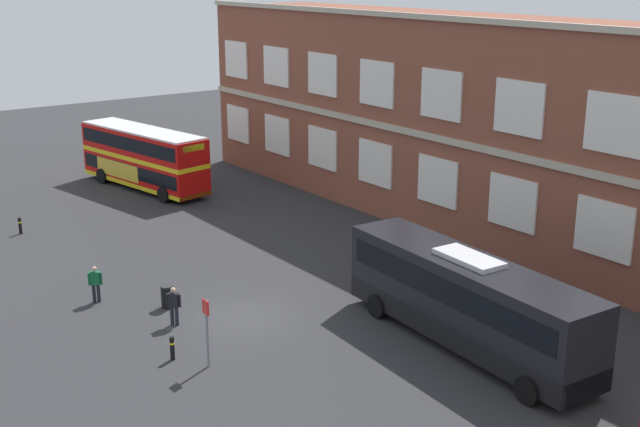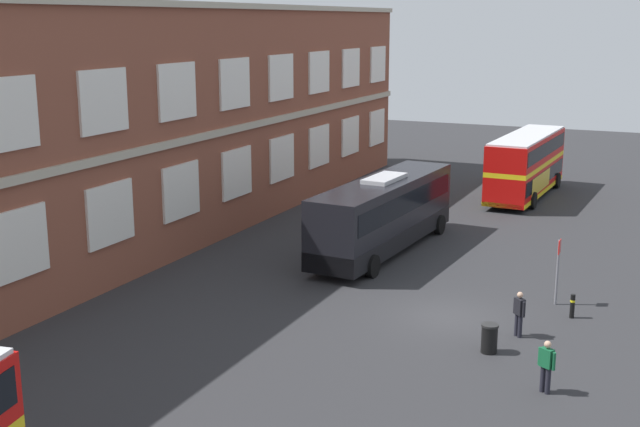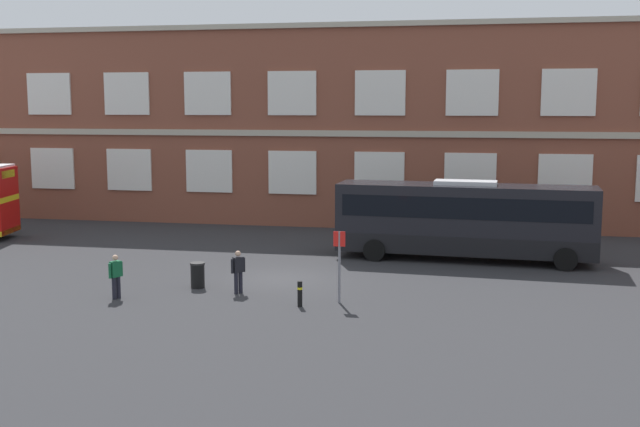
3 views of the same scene
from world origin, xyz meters
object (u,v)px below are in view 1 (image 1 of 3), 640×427
(safety_bollard_east, at_px, (172,348))
(touring_coach, at_px, (467,301))
(second_passenger, at_px, (95,283))
(safety_bollard_west, at_px, (20,225))
(waiting_passenger, at_px, (174,305))
(station_litter_bin, at_px, (167,296))
(double_decker_near, at_px, (144,157))
(bus_stand_flag, at_px, (207,327))

(safety_bollard_east, bearing_deg, touring_coach, 59.68)
(second_passenger, bearing_deg, safety_bollard_west, 178.64)
(safety_bollard_west, bearing_deg, waiting_passenger, 4.96)
(second_passenger, bearing_deg, safety_bollard_east, 1.56)
(safety_bollard_east, bearing_deg, safety_bollard_west, 179.73)
(second_passenger, height_order, station_litter_bin, second_passenger)
(waiting_passenger, height_order, safety_bollard_west, waiting_passenger)
(double_decker_near, relative_size, safety_bollard_east, 11.87)
(waiting_passenger, height_order, safety_bollard_east, waiting_passenger)
(waiting_passenger, relative_size, station_litter_bin, 1.65)
(double_decker_near, xyz_separation_m, second_passenger, (16.95, -10.21, -1.22))
(second_passenger, bearing_deg, double_decker_near, 148.93)
(double_decker_near, xyz_separation_m, safety_bollard_east, (24.08, -10.02, -1.66))
(double_decker_near, distance_m, station_litter_bin, 20.99)
(safety_bollard_west, bearing_deg, touring_coach, 21.53)
(bus_stand_flag, bearing_deg, second_passenger, -173.12)
(bus_stand_flag, bearing_deg, safety_bollard_west, -177.93)
(touring_coach, bearing_deg, second_passenger, -142.00)
(station_litter_bin, bearing_deg, bus_stand_flag, -12.13)
(touring_coach, distance_m, station_litter_bin, 13.12)
(bus_stand_flag, relative_size, safety_bollard_west, 2.84)
(second_passenger, xyz_separation_m, bus_stand_flag, (8.44, 1.02, 0.70))
(double_decker_near, distance_m, safety_bollard_west, 11.25)
(touring_coach, bearing_deg, safety_bollard_east, -120.32)
(second_passenger, bearing_deg, bus_stand_flag, 6.88)
(bus_stand_flag, relative_size, station_litter_bin, 2.62)
(second_passenger, relative_size, safety_bollard_west, 1.79)
(touring_coach, height_order, safety_bollard_west, touring_coach)
(waiting_passenger, height_order, second_passenger, same)
(waiting_passenger, distance_m, station_litter_bin, 2.04)
(double_decker_near, bearing_deg, touring_coach, -0.26)
(second_passenger, xyz_separation_m, station_litter_bin, (2.42, 2.31, -0.41))
(touring_coach, relative_size, second_passenger, 7.14)
(double_decker_near, xyz_separation_m, station_litter_bin, (19.37, -7.90, -1.63))
(touring_coach, height_order, bus_stand_flag, touring_coach)
(touring_coach, distance_m, second_passenger, 16.40)
(second_passenger, relative_size, bus_stand_flag, 0.63)
(second_passenger, distance_m, bus_stand_flag, 8.53)
(bus_stand_flag, bearing_deg, station_litter_bin, 167.87)
(double_decker_near, relative_size, waiting_passenger, 6.64)
(double_decker_near, height_order, station_litter_bin, double_decker_near)
(waiting_passenger, distance_m, safety_bollard_west, 16.32)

